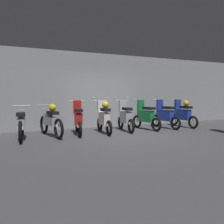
{
  "coord_description": "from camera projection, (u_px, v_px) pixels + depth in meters",
  "views": [
    {
      "loc": [
        -3.67,
        -6.96,
        1.38
      ],
      "look_at": [
        -0.13,
        0.78,
        0.75
      ],
      "focal_mm": 37.6,
      "sensor_mm": 36.0,
      "label": 1
    }
  ],
  "objects": [
    {
      "name": "motorbike_slot_1",
      "position": [
        51.0,
        121.0,
        7.76
      ],
      "size": [
        0.61,
        1.93,
        1.08
      ],
      "color": "black",
      "rests_on": "ground"
    },
    {
      "name": "motorbike_slot_0",
      "position": [
        21.0,
        124.0,
        7.24
      ],
      "size": [
        0.56,
        1.95,
        1.03
      ],
      "color": "black",
      "rests_on": "ground"
    },
    {
      "name": "motorbike_slot_5",
      "position": [
        145.0,
        116.0,
        9.28
      ],
      "size": [
        0.56,
        1.68,
        1.18
      ],
      "color": "black",
      "rests_on": "ground"
    },
    {
      "name": "motorbike_slot_6",
      "position": [
        165.0,
        115.0,
        9.66
      ],
      "size": [
        0.59,
        1.68,
        1.29
      ],
      "color": "black",
      "rests_on": "ground"
    },
    {
      "name": "motorbike_slot_4",
      "position": [
        125.0,
        117.0,
        8.89
      ],
      "size": [
        0.59,
        1.68,
        1.29
      ],
      "color": "black",
      "rests_on": "ground"
    },
    {
      "name": "motorbike_slot_2",
      "position": [
        78.0,
        119.0,
        8.12
      ],
      "size": [
        0.57,
        1.67,
        1.18
      ],
      "color": "black",
      "rests_on": "ground"
    },
    {
      "name": "back_wall",
      "position": [
        99.0,
        91.0,
        10.04
      ],
      "size": [
        16.0,
        0.3,
        3.11
      ],
      "primitive_type": "cube",
      "color": "gray",
      "rests_on": "ground"
    },
    {
      "name": "motorbike_slot_3",
      "position": [
        104.0,
        117.0,
        8.39
      ],
      "size": [
        0.59,
        1.68,
        1.29
      ],
      "color": "black",
      "rests_on": "ground"
    },
    {
      "name": "motorbike_slot_7",
      "position": [
        183.0,
        114.0,
        10.01
      ],
      "size": [
        0.56,
        1.68,
        1.18
      ],
      "color": "black",
      "rests_on": "ground"
    },
    {
      "name": "ground_plane",
      "position": [
        125.0,
        135.0,
        7.93
      ],
      "size": [
        80.0,
        80.0,
        0.0
      ],
      "primitive_type": "plane",
      "color": "#424244"
    }
  ]
}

